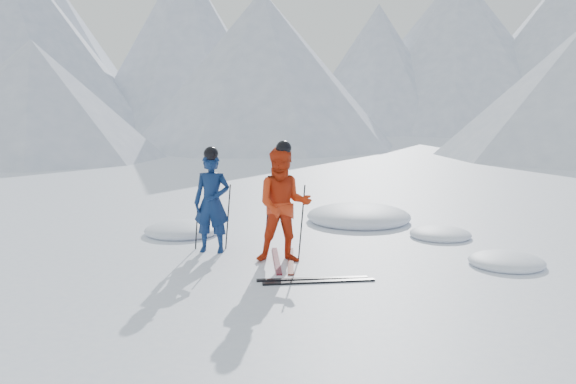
{
  "coord_description": "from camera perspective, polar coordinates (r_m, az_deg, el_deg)",
  "views": [
    {
      "loc": [
        -1.03,
        -10.1,
        2.69
      ],
      "look_at": [
        -1.46,
        0.5,
        1.1
      ],
      "focal_mm": 38.0,
      "sensor_mm": 36.0,
      "label": 1
    }
  ],
  "objects": [
    {
      "name": "skier_blue",
      "position": [
        10.92,
        -7.14,
        -1.01
      ],
      "size": [
        0.7,
        0.5,
        1.79
      ],
      "primitive_type": "imported",
      "rotation": [
        0.0,
        0.0,
        -0.11
      ],
      "color": "#0D224E",
      "rests_on": "ground"
    },
    {
      "name": "ski_worn_right",
      "position": [
        10.36,
        0.27,
        -6.44
      ],
      "size": [
        0.16,
        1.7,
        0.03
      ],
      "primitive_type": "cube",
      "rotation": [
        0.0,
        0.0,
        0.04
      ],
      "color": "black",
      "rests_on": "ground"
    },
    {
      "name": "ground",
      "position": [
        10.5,
        7.91,
        -6.4
      ],
      "size": [
        160.0,
        160.0,
        0.0
      ],
      "primitive_type": "plane",
      "color": "white",
      "rests_on": "ground"
    },
    {
      "name": "pole_blue_right",
      "position": [
        11.18,
        -5.63,
        -2.31
      ],
      "size": [
        0.12,
        0.07,
        1.19
      ],
      "primitive_type": "cylinder",
      "rotation": [
        -0.04,
        0.08,
        0.0
      ],
      "color": "black",
      "rests_on": "ground"
    },
    {
      "name": "pole_red_left",
      "position": [
        10.48,
        -1.98,
        -2.73
      ],
      "size": [
        0.13,
        0.1,
        1.29
      ],
      "primitive_type": "cylinder",
      "rotation": [
        0.06,
        0.08,
        0.0
      ],
      "color": "black",
      "rests_on": "ground"
    },
    {
      "name": "pole_red_right",
      "position": [
        10.35,
        1.29,
        -2.87
      ],
      "size": [
        0.13,
        0.09,
        1.29
      ],
      "primitive_type": "cylinder",
      "rotation": [
        -0.05,
        0.08,
        0.0
      ],
      "color": "black",
      "rests_on": "ground"
    },
    {
      "name": "pole_blue_left",
      "position": [
        11.17,
        -8.5,
        -2.37
      ],
      "size": [
        0.12,
        0.08,
        1.19
      ],
      "primitive_type": "cylinder",
      "rotation": [
        0.05,
        0.08,
        0.0
      ],
      "color": "black",
      "rests_on": "ground"
    },
    {
      "name": "skier_red",
      "position": [
        10.16,
        -0.41,
        -1.24
      ],
      "size": [
        0.99,
        0.8,
        1.94
      ],
      "primitive_type": "imported",
      "rotation": [
        0.0,
        0.0,
        0.07
      ],
      "color": "red",
      "rests_on": "ground"
    },
    {
      "name": "mountain_range",
      "position": [
        46.08,
        11.03,
        13.38
      ],
      "size": [
        106.15,
        62.94,
        15.53
      ],
      "color": "#B2BCD1",
      "rests_on": "ground"
    },
    {
      "name": "ski_loose_b",
      "position": [
        9.2,
        2.92,
        -8.39
      ],
      "size": [
        1.69,
        0.39,
        0.03
      ],
      "primitive_type": "cube",
      "rotation": [
        0.0,
        0.0,
        1.75
      ],
      "color": "black",
      "rests_on": "ground"
    },
    {
      "name": "ski_loose_a",
      "position": [
        9.34,
        2.3,
        -8.12
      ],
      "size": [
        1.7,
        0.33,
        0.03
      ],
      "primitive_type": "cube",
      "rotation": [
        0.0,
        0.0,
        1.71
      ],
      "color": "black",
      "rests_on": "ground"
    },
    {
      "name": "ski_worn_left",
      "position": [
        10.37,
        -1.07,
        -6.43
      ],
      "size": [
        0.27,
        1.7,
        0.03
      ],
      "primitive_type": "cube",
      "rotation": [
        0.0,
        0.0,
        0.11
      ],
      "color": "black",
      "rests_on": "ground"
    },
    {
      "name": "snow_lumps",
      "position": [
        13.09,
        5.37,
        -3.37
      ],
      "size": [
        7.26,
        5.41,
        0.51
      ],
      "color": "white",
      "rests_on": "ground"
    }
  ]
}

